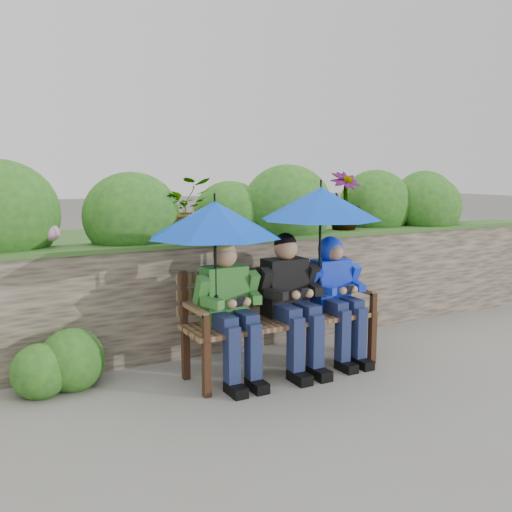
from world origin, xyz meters
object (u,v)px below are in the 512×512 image
boy_right (336,288)px  umbrella_right (321,203)px  park_bench (278,310)px  boy_middle (291,296)px  umbrella_left (215,219)px  boy_left (230,305)px

boy_right → umbrella_right: 0.76m
boy_right → umbrella_right: size_ratio=1.08×
boy_right → park_bench: bearing=173.5°
park_bench → boy_middle: size_ratio=1.45×
umbrella_right → umbrella_left: bearing=179.3°
boy_middle → park_bench: bearing=132.4°
boy_middle → boy_right: 0.48m
boy_left → umbrella_left: 0.68m
umbrella_left → park_bench: bearing=6.5°
umbrella_left → boy_left: bearing=-5.0°
boy_right → umbrella_left: umbrella_left is taller
park_bench → boy_right: 0.57m
boy_right → umbrella_right: umbrella_right is taller
park_bench → umbrella_left: bearing=-173.5°
boy_left → boy_middle: (0.56, -0.00, 0.01)m
umbrella_right → boy_right: bearing=5.3°
park_bench → boy_left: 0.51m
boy_left → boy_middle: boy_middle is taller
boy_middle → umbrella_right: 0.80m
park_bench → boy_middle: boy_middle is taller
umbrella_right → boy_left: bearing=179.9°
park_bench → umbrella_left: size_ratio=1.61×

